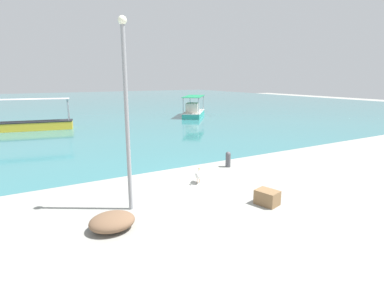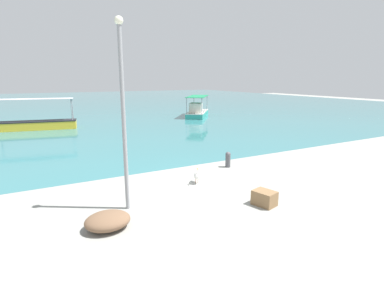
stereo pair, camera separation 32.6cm
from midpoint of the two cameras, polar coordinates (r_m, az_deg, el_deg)
ground at (r=12.68m, az=2.37°, el=-8.27°), size 120.00×120.00×0.00m
harbor_water at (r=58.69m, az=-22.28°, el=7.16°), size 110.00×90.00×0.00m
fishing_boat_near_left at (r=35.57m, az=1.25°, el=6.23°), size 5.11×5.86×2.40m
fishing_boat_center at (r=29.88m, az=-27.24°, el=3.53°), size 6.77×2.66×2.72m
pelican at (r=13.04m, az=1.67°, el=-5.91°), size 0.46×0.78×0.80m
lamp_post at (r=10.06m, az=-12.09°, el=6.82°), size 0.28×0.28×6.36m
mooring_bollard at (r=15.48m, az=7.46°, el=-2.84°), size 0.27×0.27×0.81m
net_pile at (r=9.67m, az=-14.81°, el=-13.95°), size 1.38×1.17×0.51m
cargo_crate at (r=11.28m, az=14.44°, el=-9.94°), size 0.79×0.91×0.53m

